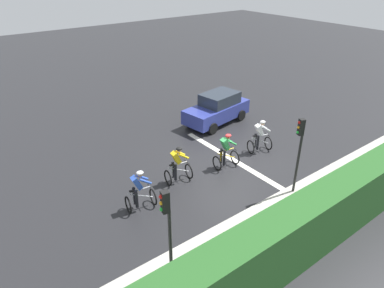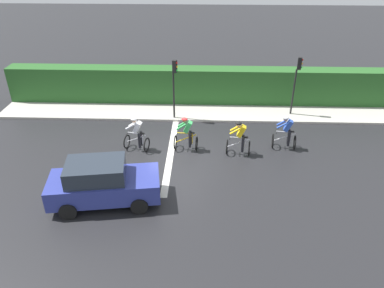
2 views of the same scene
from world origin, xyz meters
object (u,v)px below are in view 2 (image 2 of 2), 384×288
(cyclist_mid, at_px, (187,135))
(traffic_light_near_crossing, at_px, (174,81))
(cyclist_fourth, at_px, (137,135))
(traffic_light_far_junction, at_px, (297,78))
(car_navy, at_px, (103,183))
(cyclist_second, at_px, (239,139))
(cyclist_lead, at_px, (286,133))

(cyclist_mid, bearing_deg, traffic_light_near_crossing, -166.19)
(cyclist_fourth, height_order, traffic_light_near_crossing, traffic_light_near_crossing)
(traffic_light_near_crossing, height_order, traffic_light_far_junction, same)
(cyclist_fourth, bearing_deg, car_navy, -9.14)
(cyclist_second, height_order, car_navy, car_navy)
(traffic_light_near_crossing, relative_size, traffic_light_far_junction, 1.00)
(cyclist_second, distance_m, car_navy, 6.53)
(cyclist_fourth, relative_size, car_navy, 0.39)
(cyclist_mid, bearing_deg, cyclist_fourth, -87.49)
(car_navy, bearing_deg, cyclist_second, 124.43)
(cyclist_mid, xyz_separation_m, traffic_light_far_junction, (-3.92, 5.70, 1.43))
(cyclist_mid, xyz_separation_m, cyclist_fourth, (0.10, -2.32, 0.00))
(cyclist_lead, distance_m, cyclist_fourth, 6.98)
(car_navy, bearing_deg, cyclist_fourth, 170.86)
(cyclist_second, relative_size, cyclist_fourth, 1.00)
(traffic_light_near_crossing, bearing_deg, cyclist_lead, 61.95)
(cyclist_fourth, relative_size, traffic_light_far_junction, 0.50)
(cyclist_lead, relative_size, traffic_light_far_junction, 0.50)
(cyclist_lead, relative_size, cyclist_fourth, 1.00)
(car_navy, xyz_separation_m, traffic_light_near_crossing, (-7.22, 2.17, 1.35))
(cyclist_mid, relative_size, traffic_light_far_junction, 0.50)
(cyclist_lead, height_order, traffic_light_near_crossing, traffic_light_near_crossing)
(cyclist_lead, height_order, cyclist_fourth, same)
(cyclist_lead, bearing_deg, car_navy, -60.32)
(traffic_light_near_crossing, bearing_deg, cyclist_fourth, -24.96)
(cyclist_fourth, distance_m, traffic_light_near_crossing, 3.91)
(cyclist_second, distance_m, traffic_light_near_crossing, 4.99)
(cyclist_mid, xyz_separation_m, car_navy, (4.03, -2.95, 0.08))
(cyclist_lead, height_order, car_navy, car_navy)
(cyclist_fourth, xyz_separation_m, traffic_light_near_crossing, (-3.30, 1.53, 1.43))
(traffic_light_near_crossing, distance_m, traffic_light_far_junction, 6.52)
(traffic_light_far_junction, bearing_deg, traffic_light_near_crossing, -83.61)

